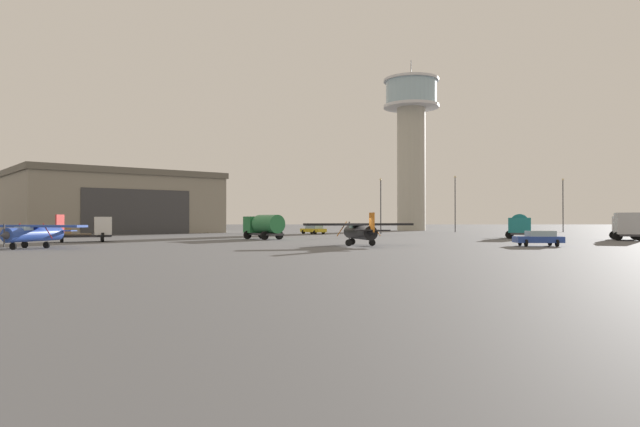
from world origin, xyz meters
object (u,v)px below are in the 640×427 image
object	(u,v)px
car_yellow	(314,229)
light_post_north	(455,199)
airplane_black	(360,231)
car_blue	(539,238)
truck_fuel_tanker_green	(264,225)
control_tower	(411,136)
truck_flatbed_white	(91,230)
light_post_centre	(563,201)
airplane_blue	(35,232)
light_post_east	(381,201)
truck_fuel_tanker_teal	(520,225)
truck_box_silver	(627,225)

from	to	relation	value
car_yellow	light_post_north	xyz separation A→B (m)	(25.90, 12.14, 5.32)
airplane_black	car_blue	world-z (taller)	airplane_black
truck_fuel_tanker_green	control_tower	bearing A→B (deg)	-65.85
car_blue	light_post_north	bearing A→B (deg)	-93.42
truck_flatbed_white	airplane_black	bearing A→B (deg)	-41.46
truck_fuel_tanker_green	light_post_centre	size ratio (longest dim) A/B	0.60
airplane_blue	light_post_centre	world-z (taller)	light_post_centre
light_post_east	airplane_blue	bearing A→B (deg)	-126.72
truck_fuel_tanker_green	truck_fuel_tanker_teal	distance (m)	31.97
airplane_black	light_post_east	bearing A→B (deg)	-22.21
control_tower	airplane_blue	distance (m)	84.86
airplane_blue	truck_fuel_tanker_teal	size ratio (longest dim) A/B	1.52
airplane_black	car_blue	distance (m)	15.86
truck_flatbed_white	car_yellow	xyz separation A→B (m)	(23.41, 30.46, -0.54)
truck_flatbed_white	light_post_north	size ratio (longest dim) A/B	0.62
light_post_east	airplane_black	bearing A→B (deg)	-99.06
car_blue	light_post_centre	distance (m)	58.59
light_post_north	light_post_centre	world-z (taller)	light_post_north
truck_box_silver	light_post_east	size ratio (longest dim) A/B	0.76
light_post_north	truck_flatbed_white	bearing A→B (deg)	-139.17
truck_fuel_tanker_green	truck_fuel_tanker_teal	xyz separation A→B (m)	(31.78, 3.45, 0.02)
airplane_blue	light_post_north	bearing A→B (deg)	151.56
airplane_black	truck_fuel_tanker_green	bearing A→B (deg)	18.66
control_tower	light_post_east	distance (m)	30.61
car_blue	airplane_blue	bearing A→B (deg)	6.98
airplane_black	truck_fuel_tanker_green	distance (m)	19.32
truck_fuel_tanker_teal	truck_box_silver	bearing A→B (deg)	77.60
truck_fuel_tanker_teal	control_tower	bearing A→B (deg)	-152.97
airplane_black	truck_flatbed_white	bearing A→B (deg)	58.46
truck_fuel_tanker_teal	car_blue	world-z (taller)	truck_fuel_tanker_teal
car_yellow	light_post_north	distance (m)	29.10
car_yellow	light_post_east	size ratio (longest dim) A/B	0.51
truck_fuel_tanker_green	airplane_black	bearing A→B (deg)	173.37
truck_box_silver	car_yellow	bearing A→B (deg)	76.90
truck_box_silver	truck_fuel_tanker_teal	xyz separation A→B (m)	(-9.96, 6.37, -0.07)
control_tower	truck_box_silver	world-z (taller)	control_tower
truck_box_silver	car_blue	bearing A→B (deg)	154.84
truck_box_silver	light_post_east	bearing A→B (deg)	64.62
truck_fuel_tanker_green	truck_flatbed_white	world-z (taller)	truck_fuel_tanker_green
airplane_blue	truck_flatbed_white	size ratio (longest dim) A/B	1.48
truck_box_silver	truck_flatbed_white	size ratio (longest dim) A/B	1.07
car_yellow	car_blue	size ratio (longest dim) A/B	1.14
airplane_black	light_post_centre	world-z (taller)	light_post_centre
car_yellow	car_blue	xyz separation A→B (m)	(20.27, -40.32, -0.00)
airplane_blue	airplane_black	distance (m)	27.47
control_tower	light_post_east	bearing A→B (deg)	-110.27
truck_fuel_tanker_green	light_post_north	world-z (taller)	light_post_north
airplane_black	car_yellow	xyz separation A→B (m)	(-4.44, 39.72, -0.64)
light_post_east	light_post_north	size ratio (longest dim) A/B	0.88
airplane_blue	light_post_north	size ratio (longest dim) A/B	0.92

